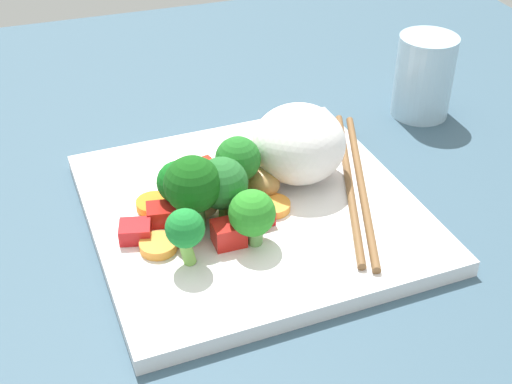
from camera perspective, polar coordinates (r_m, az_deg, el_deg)
The scene contains 24 objects.
ground_plane at distance 63.94cm, azimuth -0.31°, elevation -2.79°, with size 110.00×110.00×2.00cm, color #395567.
square_plate at distance 62.88cm, azimuth -0.31°, elevation -1.52°, with size 28.37×28.37×1.52cm, color white.
rice_mound at distance 64.20cm, azimuth 3.52°, elevation 3.97°, with size 8.73×8.65×7.26cm, color white.
broccoli_floret_0 at distance 54.23cm, azimuth -5.83°, elevation -3.12°, with size 3.15×3.15×5.17cm.
broccoli_floret_1 at distance 58.58cm, azimuth -2.82°, elevation 0.67°, with size 4.51×4.51×6.01cm.
broccoli_floret_2 at distance 57.30cm, azimuth -5.21°, elevation 0.50°, with size 4.86×4.86×6.92cm.
broccoli_floret_3 at distance 56.35cm, azimuth -0.32°, elevation -1.81°, with size 3.91×3.91×4.99cm.
broccoli_floret_4 at distance 61.12cm, azimuth -1.50°, elevation 2.40°, with size 4.06×4.06×6.16cm.
broccoli_floret_5 at distance 60.36cm, azimuth -6.40°, elevation 0.75°, with size 3.77×3.77×4.93cm.
carrot_slice_0 at distance 62.35cm, azimuth -8.37°, elevation -1.01°, with size 3.17×3.17×0.76cm, color orange.
carrot_slice_1 at distance 63.56cm, azimuth -3.88°, elevation -0.07°, with size 2.45×2.45×0.45cm, color orange.
carrot_slice_2 at distance 57.68cm, azimuth -8.02°, elevation -4.37°, with size 3.10×3.10×0.79cm, color orange.
carrot_slice_3 at distance 61.53cm, azimuth 1.42°, elevation -1.16°, with size 3.07×3.07×0.73cm, color #F89837.
pepper_chunk_0 at distance 58.89cm, azimuth -9.88°, elevation -3.21°, with size 2.59×2.25×1.46cm, color red.
pepper_chunk_1 at distance 65.50cm, azimuth -4.30°, elevation 1.62°, with size 3.06×2.72×1.45cm, color red.
pepper_chunk_2 at distance 57.39cm, azimuth -2.25°, elevation -3.41°, with size 2.62×2.20×2.05cm, color red.
pepper_chunk_3 at distance 59.81cm, azimuth 0.06°, elevation -1.99°, with size 2.70×2.13×1.35cm, color red.
pepper_chunk_4 at distance 60.54cm, azimuth -7.73°, elevation -1.69°, with size 2.66×2.16×1.60cm, color red.
chicken_piece_0 at distance 60.81cm, azimuth -4.61°, elevation -0.51°, with size 3.94×3.32×2.90cm, color tan.
chicken_piece_1 at distance 57.76cm, azimuth -5.78°, elevation -3.23°, with size 2.72×2.47×2.17cm, color #B97F51.
chicken_piece_2 at distance 64.07cm, azimuth -6.73°, elevation 1.09°, with size 3.90×2.85×2.33cm, color tan.
chicken_piece_4 at distance 63.12cm, azimuth 0.38°, elevation 0.86°, with size 3.91×2.99×2.47cm, color #AD8043.
chopstick_pair at distance 65.05cm, azimuth 8.20°, elevation 0.68°, with size 23.36×9.95×0.72cm.
drinking_glass at distance 80.04cm, azimuth 13.61°, elevation 9.21°, with size 6.43×6.43×9.25cm, color silver.
Camera 1 is at (-47.92, 16.01, 38.19)cm, focal length 48.76 mm.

